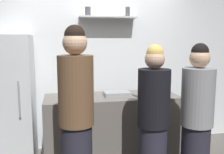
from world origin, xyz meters
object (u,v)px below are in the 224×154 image
wine_bottle_pale_glass (84,90)px  wine_bottle_amber_glass (141,88)px  person_brown_jacket (77,119)px  water_bottle_plastic (151,89)px  utensil_holder (73,92)px  person_grey_hoodie (196,122)px  baking_pan (117,94)px  person_blonde (153,122)px  refrigerator (10,100)px

wine_bottle_pale_glass → wine_bottle_amber_glass: bearing=-14.2°
person_brown_jacket → wine_bottle_amber_glass: bearing=154.0°
water_bottle_plastic → wine_bottle_amber_glass: bearing=-173.4°
utensil_holder → person_grey_hoodie: size_ratio=0.13×
baking_pan → person_grey_hoodie: size_ratio=0.21×
wine_bottle_amber_glass → water_bottle_plastic: bearing=6.6°
baking_pan → person_brown_jacket: 1.00m
person_blonde → person_brown_jacket: 0.82m
utensil_holder → wine_bottle_pale_glass: 0.18m
refrigerator → utensil_holder: refrigerator is taller
utensil_holder → person_blonde: 1.16m
person_brown_jacket → water_bottle_plastic: bearing=150.7°
wine_bottle_pale_glass → wine_bottle_amber_glass: 0.71m
refrigerator → person_brown_jacket: (0.80, -1.12, 0.04)m
refrigerator → utensil_holder: size_ratio=7.86×
baking_pan → wine_bottle_amber_glass: 0.35m
wine_bottle_pale_glass → person_brown_jacket: 0.79m
water_bottle_plastic → person_grey_hoodie: bearing=-67.0°
refrigerator → person_blonde: refrigerator is taller
person_blonde → person_grey_hoodie: bearing=-70.8°
wine_bottle_amber_glass → person_brown_jacket: 1.04m
refrigerator → baking_pan: bearing=-12.6°
refrigerator → wine_bottle_amber_glass: size_ratio=5.23×
person_blonde → person_brown_jacket: person_brown_jacket is taller
refrigerator → wine_bottle_amber_glass: 1.74m
water_bottle_plastic → person_brown_jacket: 1.16m
utensil_holder → wine_bottle_pale_glass: wine_bottle_pale_glass is taller
utensil_holder → person_blonde: bearing=-45.4°
water_bottle_plastic → wine_bottle_pale_glass: bearing=169.2°
wine_bottle_pale_glass → person_grey_hoodie: size_ratio=0.18×
water_bottle_plastic → person_blonde: bearing=-107.7°
refrigerator → wine_bottle_pale_glass: size_ratio=6.01×
wine_bottle_amber_glass → person_grey_hoodie: 0.80m
refrigerator → baking_pan: (1.39, -0.31, 0.10)m
wine_bottle_amber_glass → water_bottle_plastic: (0.14, 0.02, -0.01)m
baking_pan → person_grey_hoodie: bearing=-51.8°
water_bottle_plastic → person_blonde: person_blonde is taller
person_grey_hoodie → refrigerator: bearing=162.4°
utensil_holder → baking_pan: bearing=-5.2°
wine_bottle_amber_glass → person_blonde: (-0.03, -0.54, -0.27)m
utensil_holder → water_bottle_plastic: water_bottle_plastic is taller
water_bottle_plastic → person_blonde: size_ratio=0.15×
refrigerator → person_brown_jacket: bearing=-54.3°
person_brown_jacket → refrigerator: bearing=-115.0°
wine_bottle_pale_glass → water_bottle_plastic: wine_bottle_pale_glass is taller
baking_pan → refrigerator: bearing=167.4°
wine_bottle_amber_glass → person_grey_hoodie: person_grey_hoodie is taller
baking_pan → wine_bottle_pale_glass: bearing=-173.7°
baking_pan → wine_bottle_amber_glass: (0.25, -0.22, 0.10)m
water_bottle_plastic → person_brown_jacket: size_ratio=0.14×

